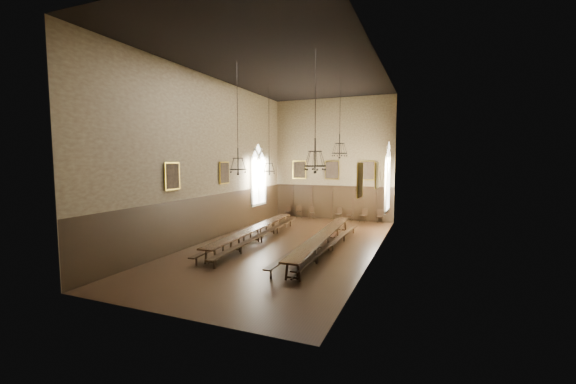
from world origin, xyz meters
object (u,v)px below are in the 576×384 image
Objects in this scene: chair_4 at (338,216)px; chair_2 at (312,215)px; chair_0 at (287,214)px; chair_5 at (349,218)px; table_left at (254,235)px; bench_left_outer at (244,237)px; chair_6 at (363,218)px; chandelier_back_left at (269,164)px; chandelier_front_right at (315,159)px; bench_right_inner at (310,243)px; bench_right_outer at (332,245)px; table_right at (323,242)px; chandelier_back_right at (340,148)px; bench_left_inner at (262,237)px; chair_7 at (380,219)px; chandelier_front_left at (238,162)px; chair_1 at (299,214)px.

chair_2 is at bearing -162.50° from chair_4.
chair_0 is 1.00× the size of chair_5.
chair_4 is (2.60, 8.43, -0.10)m from table_left.
bench_left_outer is 10.03× the size of chair_6.
chair_6 is 0.18× the size of chandelier_back_left.
chair_2 is at bearing 108.80° from chandelier_front_right.
bench_right_inner is 1.05× the size of bench_right_outer.
chair_4 is 0.19× the size of chandelier_front_right.
bench_left_outer is (-0.48, -0.32, -0.11)m from table_left.
bench_left_outer is (-4.49, 0.02, -0.13)m from table_right.
bench_right_outer is 11.28× the size of chair_0.
chandelier_back_left is at bearing -124.99° from chair_5.
table_left is 10.52× the size of chair_4.
chandelier_front_right is (0.27, -5.37, -0.60)m from chandelier_back_right.
table_left is 6.51m from chandelier_front_right.
bench_right_inner is at bearing -0.86° from bench_left_outer.
chandelier_back_right reaches higher than table_right.
chair_0 is 0.96× the size of chair_2.
chair_5 reaches higher than bench_left_inner.
chair_7 reaches higher than bench_right_outer.
chair_4 reaches higher than bench_right_outer.
chair_0 is 5.91m from chair_6.
table_right is at bearing -114.80° from chair_7.
chair_7 reaches higher than chair_0.
chandelier_back_right is at bearing -119.96° from chair_7.
chair_0 is at bearing -162.76° from chair_4.
chair_6 reaches higher than chair_4.
chandelier_front_left is at bearing -82.71° from chandelier_back_left.
table_left is at bearing 173.96° from bench_left_inner.
bench_right_inner is 1.13m from bench_right_outer.
chair_2 is at bearing 107.84° from bench_right_inner.
chair_4 is 0.96× the size of chair_6.
chair_1 is 11.41m from chandelier_front_left.
chair_7 is at bearing -19.61° from chair_1.
chandelier_front_left is (-3.71, -4.89, -0.74)m from chandelier_back_right.
chandelier_back_right is (4.49, 3.02, 4.82)m from bench_left_outer.
chair_6 reaches higher than bench_right_inner.
chair_2 is (0.05, 8.47, -0.03)m from bench_left_inner.
chair_5 is at bearing 89.47° from bench_right_inner.
chandelier_front_right is at bearing -31.87° from table_left.
bench_right_inner is at bearing -102.35° from chandelier_back_right.
bench_left_outer is at bearing 112.61° from chandelier_front_left.
chair_5 reaches higher than table_left.
bench_left_outer is 0.93× the size of bench_left_inner.
bench_right_inner is 10.92× the size of chair_4.
chair_5 is (-0.59, 8.71, -0.15)m from table_right.
chandelier_front_left is (-3.71, -1.85, 3.95)m from table_right.
chair_2 reaches higher than chair_0.
chandelier_front_left reaches higher than chair_1.
table_left is 1.87× the size of chandelier_back_left.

